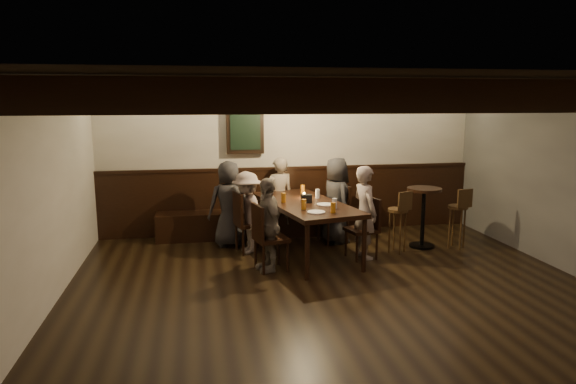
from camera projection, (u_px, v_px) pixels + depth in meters
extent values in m
plane|color=black|center=(348.00, 308.00, 5.71)|extent=(7.00, 7.00, 0.00)
plane|color=black|center=(353.00, 89.00, 5.28)|extent=(7.00, 7.00, 0.00)
plane|color=beige|center=(291.00, 163.00, 8.89)|extent=(6.50, 0.00, 6.50)
plane|color=beige|center=(26.00, 215.00, 4.93)|extent=(0.00, 7.00, 7.00)
cube|color=black|center=(291.00, 200.00, 8.96)|extent=(6.50, 0.08, 1.10)
cube|color=black|center=(247.00, 224.00, 8.63)|extent=(3.00, 0.45, 0.45)
cube|color=black|center=(245.00, 132.00, 8.55)|extent=(0.62, 0.12, 0.72)
cube|color=black|center=(245.00, 132.00, 8.49)|extent=(0.50, 0.02, 0.58)
cube|color=black|center=(532.00, 96.00, 2.49)|extent=(6.50, 0.10, 0.16)
cube|color=black|center=(427.00, 97.00, 3.62)|extent=(6.50, 0.10, 0.16)
cube|color=black|center=(372.00, 97.00, 4.74)|extent=(6.50, 0.10, 0.16)
cube|color=black|center=(338.00, 98.00, 5.86)|extent=(6.50, 0.10, 0.16)
cube|color=black|center=(315.00, 98.00, 6.98)|extent=(6.50, 0.10, 0.16)
cube|color=black|center=(298.00, 98.00, 8.11)|extent=(6.50, 0.10, 0.16)
sphere|color=#FFE099|center=(117.00, 106.00, 7.63)|extent=(0.07, 0.07, 0.07)
sphere|color=#FFE099|center=(210.00, 106.00, 7.87)|extent=(0.07, 0.07, 0.07)
sphere|color=#FFE099|center=(298.00, 106.00, 8.11)|extent=(0.07, 0.07, 0.07)
sphere|color=#FFE099|center=(381.00, 105.00, 8.35)|extent=(0.07, 0.07, 0.07)
sphere|color=#FFE099|center=(459.00, 105.00, 8.59)|extent=(0.07, 0.07, 0.07)
cube|color=black|center=(305.00, 204.00, 7.53)|extent=(1.39, 2.29, 0.06)
cylinder|color=black|center=(307.00, 252.00, 6.53)|extent=(0.06, 0.06, 0.74)
cylinder|color=black|center=(256.00, 219.00, 8.36)|extent=(0.06, 0.06, 0.74)
cylinder|color=black|center=(364.00, 245.00, 6.84)|extent=(0.06, 0.06, 0.74)
cylinder|color=black|center=(303.00, 214.00, 8.68)|extent=(0.06, 0.06, 0.74)
cube|color=black|center=(250.00, 224.00, 7.74)|extent=(0.50, 0.50, 0.05)
cube|color=black|center=(238.00, 208.00, 7.62)|extent=(0.13, 0.42, 0.46)
cube|color=black|center=(271.00, 239.00, 6.92)|extent=(0.50, 0.50, 0.05)
cube|color=black|center=(258.00, 222.00, 6.81)|extent=(0.13, 0.42, 0.46)
cube|color=black|center=(333.00, 216.00, 8.26)|extent=(0.50, 0.50, 0.05)
cube|color=black|center=(344.00, 199.00, 8.29)|extent=(0.13, 0.42, 0.47)
cube|color=black|center=(361.00, 230.00, 7.45)|extent=(0.48, 0.48, 0.05)
cube|color=black|center=(373.00, 213.00, 7.47)|extent=(0.12, 0.40, 0.44)
imported|color=#2A292C|center=(229.00, 204.00, 8.03)|extent=(0.74, 0.56, 1.35)
imported|color=gray|center=(279.00, 198.00, 8.51)|extent=(0.55, 0.42, 1.36)
imported|color=#5B291F|center=(332.00, 201.00, 8.72)|extent=(0.66, 0.56, 1.18)
imported|color=gray|center=(247.00, 212.00, 7.69)|extent=(0.61, 0.88, 1.24)
imported|color=slate|center=(268.00, 225.00, 6.87)|extent=(0.46, 0.79, 1.27)
imported|color=#27272A|center=(336.00, 200.00, 8.24)|extent=(0.57, 0.75, 1.38)
imported|color=gray|center=(365.00, 212.00, 7.42)|extent=(0.42, 0.55, 1.36)
cylinder|color=#BF7219|center=(271.00, 191.00, 8.05)|extent=(0.07, 0.07, 0.14)
cylinder|color=#BF7219|center=(303.00, 189.00, 8.20)|extent=(0.07, 0.07, 0.14)
cylinder|color=#BF7219|center=(284.00, 198.00, 7.49)|extent=(0.07, 0.07, 0.14)
cylinder|color=silver|center=(318.00, 194.00, 7.81)|extent=(0.07, 0.07, 0.14)
cylinder|color=#BF7219|center=(304.00, 204.00, 7.02)|extent=(0.07, 0.07, 0.14)
cylinder|color=silver|center=(334.00, 203.00, 7.09)|extent=(0.07, 0.07, 0.14)
cylinder|color=#BF7219|center=(333.00, 208.00, 6.80)|extent=(0.07, 0.07, 0.14)
cylinder|color=white|center=(316.00, 212.00, 6.83)|extent=(0.24, 0.24, 0.01)
cylinder|color=white|center=(325.00, 204.00, 7.32)|extent=(0.24, 0.24, 0.01)
cube|color=black|center=(306.00, 199.00, 7.47)|extent=(0.15, 0.10, 0.12)
cylinder|color=beige|center=(304.00, 196.00, 7.84)|extent=(0.05, 0.05, 0.05)
cylinder|color=black|center=(422.00, 246.00, 8.07)|extent=(0.39, 0.39, 0.04)
cylinder|color=black|center=(423.00, 218.00, 7.99)|extent=(0.06, 0.06, 0.88)
cylinder|color=black|center=(424.00, 189.00, 7.91)|extent=(0.53, 0.53, 0.04)
cylinder|color=#3C2813|center=(398.00, 210.00, 7.68)|extent=(0.30, 0.30, 0.04)
cube|color=#3C2813|center=(405.00, 201.00, 7.53)|extent=(0.26, 0.12, 0.28)
cylinder|color=#3C2813|center=(458.00, 207.00, 7.90)|extent=(0.30, 0.30, 0.04)
cube|color=#3C2813|center=(465.00, 198.00, 7.74)|extent=(0.27, 0.08, 0.28)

